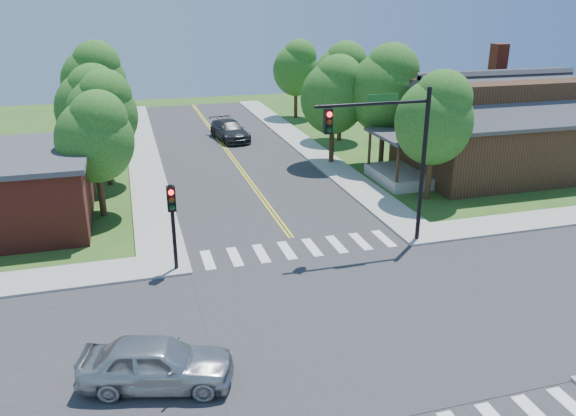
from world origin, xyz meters
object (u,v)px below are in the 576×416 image
object	(u,v)px
signal_pole_nw	(172,212)
car_silver	(157,364)
car_dgrey	(230,131)
signal_mast_ne	(391,143)
house_ne	(490,123)

from	to	relation	value
signal_pole_nw	car_silver	xyz separation A→B (m)	(-1.26, -7.38, -1.90)
signal_pole_nw	car_dgrey	size ratio (longest dim) A/B	0.69
car_dgrey	signal_pole_nw	bearing A→B (deg)	-114.20
signal_mast_ne	signal_pole_nw	world-z (taller)	signal_mast_ne
signal_pole_nw	house_ne	distance (m)	22.45
signal_mast_ne	signal_pole_nw	xyz separation A→B (m)	(-9.51, -0.01, -2.19)
signal_mast_ne	car_silver	distance (m)	13.69
car_silver	car_dgrey	distance (m)	30.81
signal_pole_nw	car_silver	distance (m)	7.72
car_silver	car_dgrey	xyz separation A→B (m)	(7.73, 29.82, 0.01)
signal_pole_nw	car_dgrey	world-z (taller)	signal_pole_nw
signal_pole_nw	car_silver	size ratio (longest dim) A/B	0.79
signal_mast_ne	car_dgrey	bearing A→B (deg)	97.71
car_silver	house_ne	bearing A→B (deg)	-38.53
house_ne	car_dgrey	distance (m)	19.98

